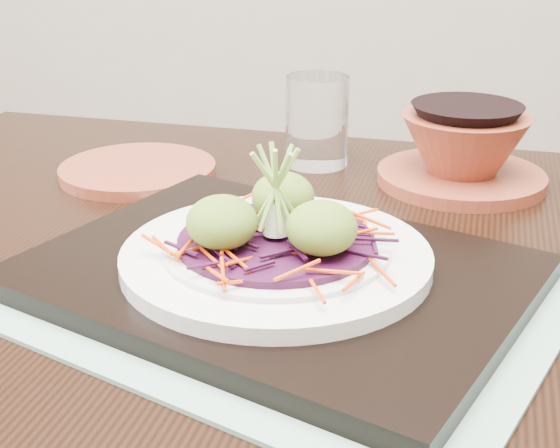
# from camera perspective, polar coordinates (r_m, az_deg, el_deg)

# --- Properties ---
(dining_table) EXTENTS (1.16, 0.84, 0.68)m
(dining_table) POSITION_cam_1_polar(r_m,az_deg,el_deg) (0.70, 3.26, -9.16)
(dining_table) COLOR black
(dining_table) RESTS_ON ground
(placemat) EXTENTS (0.52, 0.47, 0.00)m
(placemat) POSITION_cam_1_polar(r_m,az_deg,el_deg) (0.60, -0.28, -4.55)
(placemat) COLOR gray
(placemat) RESTS_ON dining_table
(serving_tray) EXTENTS (0.44, 0.40, 0.02)m
(serving_tray) POSITION_cam_1_polar(r_m,az_deg,el_deg) (0.60, -0.28, -3.70)
(serving_tray) COLOR black
(serving_tray) RESTS_ON placemat
(white_plate) EXTENTS (0.24, 0.24, 0.02)m
(white_plate) POSITION_cam_1_polar(r_m,az_deg,el_deg) (0.59, -0.29, -2.31)
(white_plate) COLOR silver
(white_plate) RESTS_ON serving_tray
(cabbage_bed) EXTENTS (0.15, 0.15, 0.01)m
(cabbage_bed) POSITION_cam_1_polar(r_m,az_deg,el_deg) (0.59, -0.29, -1.25)
(cabbage_bed) COLOR #360A2D
(cabbage_bed) RESTS_ON white_plate
(carrot_julienne) EXTENTS (0.18, 0.18, 0.01)m
(carrot_julienne) POSITION_cam_1_polar(r_m,az_deg,el_deg) (0.58, -0.29, -0.60)
(carrot_julienne) COLOR #D33B03
(carrot_julienne) RESTS_ON cabbage_bed
(guacamole_scoops) EXTENTS (0.13, 0.11, 0.04)m
(guacamole_scoops) POSITION_cam_1_polar(r_m,az_deg,el_deg) (0.58, -0.30, 0.63)
(guacamole_scoops) COLOR olive
(guacamole_scoops) RESTS_ON cabbage_bed
(scallion_garnish) EXTENTS (0.05, 0.05, 0.08)m
(scallion_garnish) POSITION_cam_1_polar(r_m,az_deg,el_deg) (0.57, -0.30, 2.33)
(scallion_garnish) COLOR #89B94A
(scallion_garnish) RESTS_ON cabbage_bed
(terracotta_side_plate) EXTENTS (0.19, 0.19, 0.01)m
(terracotta_side_plate) POSITION_cam_1_polar(r_m,az_deg,el_deg) (0.86, -10.36, 3.90)
(terracotta_side_plate) COLOR maroon
(terracotta_side_plate) RESTS_ON dining_table
(water_glass) EXTENTS (0.08, 0.08, 0.10)m
(water_glass) POSITION_cam_1_polar(r_m,az_deg,el_deg) (0.87, 2.72, 7.54)
(water_glass) COLOR white
(water_glass) RESTS_ON dining_table
(terracotta_bowl_set) EXTENTS (0.24, 0.24, 0.07)m
(terracotta_bowl_set) POSITION_cam_1_polar(r_m,az_deg,el_deg) (0.84, 13.24, 5.06)
(terracotta_bowl_set) COLOR maroon
(terracotta_bowl_set) RESTS_ON dining_table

